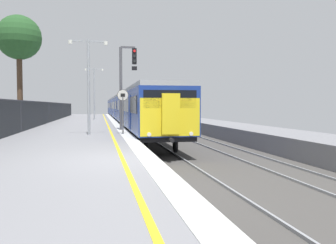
{
  "coord_description": "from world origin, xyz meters",
  "views": [
    {
      "loc": [
        -0.99,
        -10.22,
        1.53
      ],
      "look_at": [
        1.81,
        4.4,
        0.85
      ],
      "focal_mm": 38.41,
      "sensor_mm": 36.0,
      "label": 1
    }
  ],
  "objects_px": {
    "signal_gantry": "(125,78)",
    "platform_lamp_mid": "(88,78)",
    "speed_limit_sign": "(123,106)",
    "platform_lamp_far": "(94,89)",
    "background_tree_centre": "(19,39)",
    "commuter_train_at_platform": "(125,108)"
  },
  "relations": [
    {
      "from": "platform_lamp_far",
      "to": "background_tree_centre",
      "type": "bearing_deg",
      "value": -113.73
    },
    {
      "from": "platform_lamp_mid",
      "to": "background_tree_centre",
      "type": "height_order",
      "value": "background_tree_centre"
    },
    {
      "from": "platform_lamp_far",
      "to": "background_tree_centre",
      "type": "relative_size",
      "value": 0.69
    },
    {
      "from": "commuter_train_at_platform",
      "to": "background_tree_centre",
      "type": "height_order",
      "value": "background_tree_centre"
    },
    {
      "from": "commuter_train_at_platform",
      "to": "platform_lamp_mid",
      "type": "bearing_deg",
      "value": -98.0
    },
    {
      "from": "speed_limit_sign",
      "to": "background_tree_centre",
      "type": "distance_m",
      "value": 12.45
    },
    {
      "from": "speed_limit_sign",
      "to": "platform_lamp_mid",
      "type": "xyz_separation_m",
      "value": [
        -1.78,
        -0.17,
        1.44
      ]
    },
    {
      "from": "signal_gantry",
      "to": "platform_lamp_mid",
      "type": "relative_size",
      "value": 1.05
    },
    {
      "from": "signal_gantry",
      "to": "speed_limit_sign",
      "type": "xyz_separation_m",
      "value": [
        -0.36,
        -3.36,
        -1.73
      ]
    },
    {
      "from": "speed_limit_sign",
      "to": "platform_lamp_mid",
      "type": "relative_size",
      "value": 0.48
    },
    {
      "from": "commuter_train_at_platform",
      "to": "background_tree_centre",
      "type": "relative_size",
      "value": 7.22
    },
    {
      "from": "commuter_train_at_platform",
      "to": "speed_limit_sign",
      "type": "relative_size",
      "value": 24.83
    },
    {
      "from": "commuter_train_at_platform",
      "to": "platform_lamp_far",
      "type": "bearing_deg",
      "value": -128.03
    },
    {
      "from": "signal_gantry",
      "to": "platform_lamp_mid",
      "type": "xyz_separation_m",
      "value": [
        -2.14,
        -3.54,
        -0.29
      ]
    },
    {
      "from": "platform_lamp_far",
      "to": "background_tree_centre",
      "type": "height_order",
      "value": "background_tree_centre"
    },
    {
      "from": "speed_limit_sign",
      "to": "platform_lamp_far",
      "type": "height_order",
      "value": "platform_lamp_far"
    },
    {
      "from": "speed_limit_sign",
      "to": "background_tree_centre",
      "type": "bearing_deg",
      "value": 127.76
    },
    {
      "from": "platform_lamp_mid",
      "to": "commuter_train_at_platform",
      "type": "bearing_deg",
      "value": 82.0
    },
    {
      "from": "signal_gantry",
      "to": "background_tree_centre",
      "type": "relative_size",
      "value": 0.64
    },
    {
      "from": "signal_gantry",
      "to": "speed_limit_sign",
      "type": "height_order",
      "value": "signal_gantry"
    },
    {
      "from": "commuter_train_at_platform",
      "to": "speed_limit_sign",
      "type": "xyz_separation_m",
      "value": [
        -1.85,
        -25.58,
        0.26
      ]
    },
    {
      "from": "platform_lamp_mid",
      "to": "platform_lamp_far",
      "type": "xyz_separation_m",
      "value": [
        0.0,
        21.13,
        0.35
      ]
    }
  ]
}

